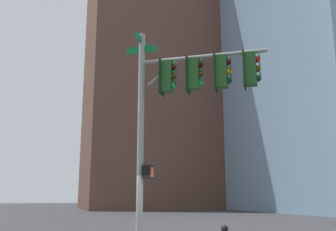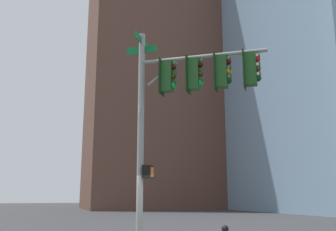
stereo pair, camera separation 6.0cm
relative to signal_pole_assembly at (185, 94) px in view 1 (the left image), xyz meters
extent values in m
cylinder|color=gray|center=(-1.21, 0.83, -1.42)|extent=(0.21, 0.21, 7.18)
cylinder|color=gray|center=(0.44, -0.31, 1.17)|extent=(3.37, 2.38, 0.12)
cylinder|color=gray|center=(-0.61, 0.42, 0.72)|extent=(0.90, 0.66, 0.75)
cube|color=#0F6B33|center=(-1.21, 0.83, 1.92)|extent=(0.76, 1.08, 0.24)
cube|color=#0F6B33|center=(-1.21, 0.83, 1.62)|extent=(0.88, 0.62, 0.24)
cube|color=white|center=(-1.21, 0.83, -0.44)|extent=(0.28, 0.39, 0.24)
cube|color=#1E4C1E|center=(-0.49, 0.34, 0.61)|extent=(0.47, 0.47, 1.00)
cube|color=black|center=(-0.65, 0.45, 0.61)|extent=(0.34, 0.47, 1.16)
sphere|color=#470A07|center=(-0.32, 0.22, 0.91)|extent=(0.20, 0.20, 0.20)
cylinder|color=#1E4C1E|center=(-0.27, 0.19, 1.00)|extent=(0.16, 0.21, 0.23)
sphere|color=#4C330A|center=(-0.32, 0.22, 0.61)|extent=(0.20, 0.20, 0.20)
cylinder|color=#1E4C1E|center=(-0.27, 0.19, 0.70)|extent=(0.16, 0.21, 0.23)
sphere|color=green|center=(-0.32, 0.22, 0.31)|extent=(0.20, 0.20, 0.20)
cylinder|color=#1E4C1E|center=(-0.27, 0.19, 0.40)|extent=(0.16, 0.21, 0.23)
cube|color=#1E4C1E|center=(0.23, -0.16, 0.61)|extent=(0.47, 0.47, 1.00)
cube|color=black|center=(0.07, -0.05, 0.61)|extent=(0.34, 0.47, 1.16)
sphere|color=#470A07|center=(0.40, -0.27, 0.91)|extent=(0.20, 0.20, 0.20)
cylinder|color=#1E4C1E|center=(0.45, -0.31, 1.00)|extent=(0.16, 0.21, 0.23)
sphere|color=#4C330A|center=(0.40, -0.27, 0.61)|extent=(0.20, 0.20, 0.20)
cylinder|color=#1E4C1E|center=(0.45, -0.31, 0.70)|extent=(0.16, 0.21, 0.23)
sphere|color=green|center=(0.40, -0.27, 0.31)|extent=(0.20, 0.20, 0.20)
cylinder|color=#1E4C1E|center=(0.45, -0.31, 0.40)|extent=(0.16, 0.21, 0.23)
cube|color=#1E4C1E|center=(0.95, -0.65, 0.61)|extent=(0.47, 0.47, 1.00)
cube|color=black|center=(0.79, -0.54, 0.61)|extent=(0.34, 0.47, 1.16)
sphere|color=#470A07|center=(1.11, -0.77, 0.91)|extent=(0.20, 0.20, 0.20)
cylinder|color=#1E4C1E|center=(1.17, -0.80, 1.00)|extent=(0.16, 0.21, 0.23)
sphere|color=#F29E0C|center=(1.11, -0.77, 0.61)|extent=(0.20, 0.20, 0.20)
cylinder|color=#1E4C1E|center=(1.17, -0.80, 0.70)|extent=(0.16, 0.21, 0.23)
sphere|color=#0A3819|center=(1.11, -0.77, 0.31)|extent=(0.20, 0.20, 0.20)
cylinder|color=#1E4C1E|center=(1.17, -0.80, 0.40)|extent=(0.16, 0.21, 0.23)
cube|color=#1E4C1E|center=(1.66, -1.15, 0.61)|extent=(0.47, 0.47, 1.00)
cube|color=black|center=(1.51, -1.04, 0.61)|extent=(0.34, 0.47, 1.16)
sphere|color=red|center=(1.83, -1.26, 0.91)|extent=(0.20, 0.20, 0.20)
cylinder|color=#1E4C1E|center=(1.89, -1.30, 1.00)|extent=(0.16, 0.21, 0.23)
sphere|color=#4C330A|center=(1.83, -1.26, 0.61)|extent=(0.20, 0.20, 0.20)
cylinder|color=#1E4C1E|center=(1.89, -1.30, 0.70)|extent=(0.16, 0.21, 0.23)
sphere|color=#0A3819|center=(1.83, -1.26, 0.31)|extent=(0.20, 0.20, 0.20)
cylinder|color=#1E4C1E|center=(1.89, -1.30, 0.40)|extent=(0.16, 0.21, 0.23)
cube|color=black|center=(-1.00, 0.69, -2.40)|extent=(0.41, 0.44, 0.40)
cube|color=#EA5914|center=(-0.89, 0.61, -2.40)|extent=(0.16, 0.22, 0.28)
sphere|color=black|center=(2.25, 2.03, -4.27)|extent=(0.26, 0.26, 0.26)
cube|color=brown|center=(12.67, 45.81, 18.52)|extent=(21.14, 14.21, 47.06)
cube|color=#4C3328|center=(22.81, 56.38, 21.84)|extent=(20.23, 17.60, 53.71)
camera|label=1|loc=(-4.18, -10.61, -3.12)|focal=40.44mm
camera|label=2|loc=(-4.13, -10.63, -3.12)|focal=40.44mm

